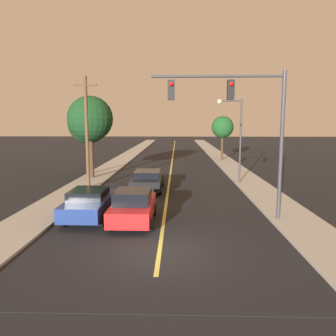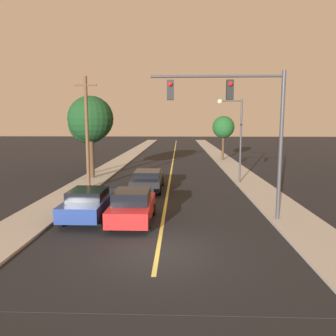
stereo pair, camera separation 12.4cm
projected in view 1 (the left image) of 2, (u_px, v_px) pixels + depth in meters
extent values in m
plane|color=black|center=(159.00, 252.00, 12.06)|extent=(200.00, 200.00, 0.00)
cube|color=black|center=(173.00, 155.00, 47.70)|extent=(10.25, 80.00, 0.01)
cube|color=#D1C14C|center=(173.00, 155.00, 47.70)|extent=(0.16, 76.00, 0.00)
cube|color=#9E998E|center=(129.00, 155.00, 47.87)|extent=(2.50, 80.00, 0.12)
cube|color=#9E998E|center=(217.00, 155.00, 47.51)|extent=(2.50, 80.00, 0.12)
cube|color=red|center=(133.00, 209.00, 15.53)|extent=(1.86, 4.23, 0.70)
cube|color=black|center=(133.00, 197.00, 15.27)|extent=(1.64, 1.90, 0.59)
cylinder|color=black|center=(120.00, 209.00, 16.90)|extent=(0.22, 0.61, 0.61)
cylinder|color=black|center=(154.00, 209.00, 16.85)|extent=(0.22, 0.61, 0.61)
cylinder|color=black|center=(109.00, 224.00, 14.30)|extent=(0.22, 0.61, 0.61)
cylinder|color=black|center=(150.00, 225.00, 14.25)|extent=(0.22, 0.61, 0.61)
cube|color=black|center=(148.00, 181.00, 23.10)|extent=(1.96, 5.12, 0.65)
cube|color=black|center=(147.00, 174.00, 22.82)|extent=(1.73, 2.30, 0.41)
cylinder|color=black|center=(137.00, 181.00, 24.74)|extent=(0.22, 0.68, 0.68)
cylinder|color=black|center=(162.00, 181.00, 24.68)|extent=(0.22, 0.68, 0.68)
cylinder|color=black|center=(132.00, 189.00, 21.60)|extent=(0.22, 0.68, 0.68)
cylinder|color=black|center=(160.00, 190.00, 21.54)|extent=(0.22, 0.68, 0.68)
cube|color=navy|center=(90.00, 204.00, 16.24)|extent=(1.89, 4.53, 0.69)
cube|color=black|center=(88.00, 194.00, 15.98)|extent=(1.66, 2.04, 0.45)
cylinder|color=black|center=(81.00, 204.00, 17.70)|extent=(0.22, 0.70, 0.70)
cylinder|color=black|center=(113.00, 204.00, 17.65)|extent=(0.22, 0.70, 0.70)
cylinder|color=black|center=(62.00, 219.00, 14.92)|extent=(0.22, 0.70, 0.70)
cylinder|color=black|center=(101.00, 220.00, 14.87)|extent=(0.22, 0.70, 0.70)
cylinder|color=#333338|center=(281.00, 147.00, 15.35)|extent=(0.18, 0.18, 6.96)
cylinder|color=#333338|center=(218.00, 76.00, 14.99)|extent=(6.09, 0.12, 0.12)
cube|color=black|center=(231.00, 90.00, 15.06)|extent=(0.32, 0.28, 0.90)
sphere|color=red|center=(231.00, 84.00, 14.85)|extent=(0.20, 0.20, 0.20)
cube|color=black|center=(171.00, 90.00, 15.14)|extent=(0.32, 0.28, 0.90)
sphere|color=red|center=(171.00, 84.00, 14.92)|extent=(0.20, 0.20, 0.20)
cylinder|color=#333338|center=(240.00, 141.00, 25.07)|extent=(0.14, 0.14, 6.37)
cylinder|color=#333338|center=(231.00, 101.00, 24.67)|extent=(1.66, 0.09, 0.09)
sphere|color=beige|center=(220.00, 102.00, 24.70)|extent=(0.36, 0.36, 0.36)
cylinder|color=#513823|center=(87.00, 133.00, 22.99)|extent=(0.24, 0.24, 7.78)
cube|color=#513823|center=(85.00, 85.00, 22.54)|extent=(1.60, 0.12, 0.12)
cylinder|color=#3D2B1C|center=(91.00, 156.00, 27.41)|extent=(0.38, 0.38, 3.61)
sphere|color=#143819|center=(90.00, 119.00, 26.98)|extent=(3.74, 3.74, 3.74)
cylinder|color=#4C3823|center=(89.00, 156.00, 29.57)|extent=(0.26, 0.26, 3.26)
sphere|color=#143819|center=(88.00, 124.00, 29.17)|extent=(3.57, 3.57, 3.57)
cylinder|color=#3D2B1C|center=(222.00, 147.00, 40.59)|extent=(0.28, 0.28, 3.11)
sphere|color=#19471E|center=(223.00, 127.00, 40.24)|extent=(2.70, 2.70, 2.70)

